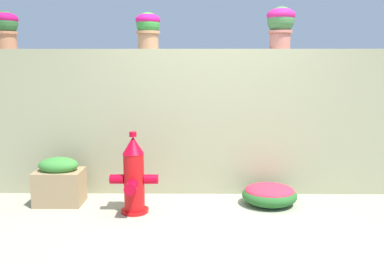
% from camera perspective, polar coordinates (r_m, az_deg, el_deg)
% --- Properties ---
extents(ground_plane, '(24.00, 24.00, 0.00)m').
position_cam_1_polar(ground_plane, '(3.77, 3.91, -14.55)').
color(ground_plane, '#9C9E85').
extents(stone_wall, '(5.55, 0.31, 1.73)m').
position_cam_1_polar(stone_wall, '(4.77, 3.14, 1.50)').
color(stone_wall, tan).
rests_on(stone_wall, ground).
extents(potted_plant_0, '(0.29, 0.29, 0.44)m').
position_cam_1_polar(potted_plant_0, '(5.25, -25.52, 13.73)').
color(potted_plant_0, '#B06E4E').
rests_on(potted_plant_0, stone_wall).
extents(potted_plant_1, '(0.29, 0.29, 0.42)m').
position_cam_1_polar(potted_plant_1, '(4.74, -6.42, 14.88)').
color(potted_plant_1, '#AD7751').
rests_on(potted_plant_1, stone_wall).
extents(potted_plant_2, '(0.33, 0.33, 0.49)m').
position_cam_1_polar(potted_plant_2, '(4.84, 12.78, 15.21)').
color(potted_plant_2, '#B7685B').
rests_on(potted_plant_2, stone_wall).
extents(fire_hydrant, '(0.51, 0.41, 0.87)m').
position_cam_1_polar(fire_hydrant, '(4.17, -8.47, -6.49)').
color(fire_hydrant, red).
rests_on(fire_hydrant, ground).
extents(flower_bush_left, '(0.61, 0.55, 0.24)m').
position_cam_1_polar(flower_bush_left, '(4.52, 11.21, -8.82)').
color(flower_bush_left, '#286228').
rests_on(flower_bush_left, ground).
extents(planter_box, '(0.52, 0.35, 0.54)m').
position_cam_1_polar(planter_box, '(4.66, -18.75, -6.86)').
color(planter_box, '#9D7E58').
rests_on(planter_box, ground).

